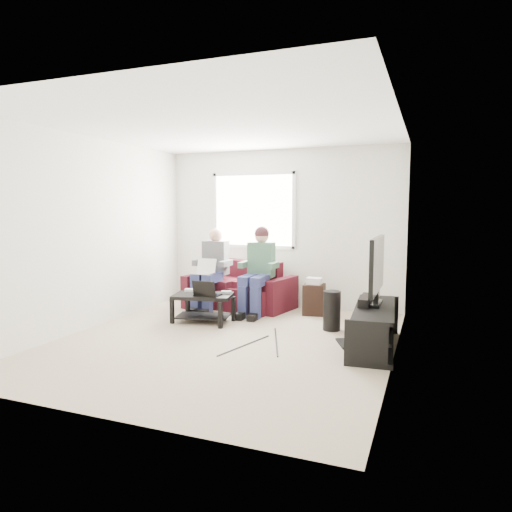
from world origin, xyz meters
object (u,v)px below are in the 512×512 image
(coffee_table, at_px, (203,302))
(end_table, at_px, (314,298))
(sofa, at_px, (241,290))
(tv, at_px, (377,267))
(subwoofer, at_px, (332,311))
(tv_stand, at_px, (374,329))

(coffee_table, height_order, end_table, end_table)
(sofa, xyz_separation_m, coffee_table, (-0.13, -1.08, 0.01))
(tv, bearing_deg, end_table, 129.06)
(subwoofer, bearing_deg, tv, -38.90)
(subwoofer, relative_size, end_table, 0.93)
(coffee_table, height_order, tv_stand, tv_stand)
(coffee_table, relative_size, tv, 0.83)
(sofa, height_order, tv_stand, sofa)
(tv_stand, height_order, subwoofer, subwoofer)
(sofa, relative_size, tv_stand, 1.18)
(coffee_table, bearing_deg, subwoofer, 7.66)
(tv_stand, xyz_separation_m, subwoofer, (-0.63, 0.60, 0.05))
(coffee_table, distance_m, tv, 2.54)
(sofa, distance_m, subwoofer, 1.88)
(tv_stand, bearing_deg, tv, 91.47)
(tv_stand, height_order, end_table, end_table)
(coffee_table, xyz_separation_m, subwoofer, (1.82, 0.24, -0.03))
(sofa, relative_size, subwoofer, 3.34)
(coffee_table, distance_m, end_table, 1.73)
(tv_stand, height_order, tv, tv)
(coffee_table, relative_size, subwoofer, 1.72)
(coffee_table, xyz_separation_m, tv_stand, (2.44, -0.36, -0.08))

